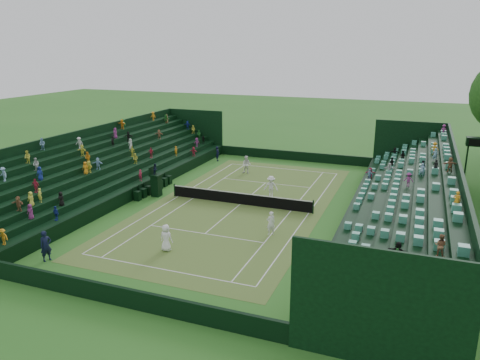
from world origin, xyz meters
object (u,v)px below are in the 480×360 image
Objects in this scene: player_near_west at (166,238)px; tennis_net at (240,198)px; player_near_east at (271,223)px; player_far_west at (247,165)px; umpire_chair at (156,182)px; player_far_east at (271,187)px.

tennis_net is at bearing -93.90° from player_near_west.
player_far_west is (-6.85, 13.82, 0.08)m from player_near_east.
tennis_net is at bearing -92.13° from player_near_east.
player_near_east is 15.42m from player_far_west.
umpire_chair is 9.43m from player_far_east.
player_near_east is at bearing -50.39° from tennis_net.
umpire_chair is at bearing -120.62° from player_far_west.
player_near_east is at bearing -79.45° from player_far_east.
player_far_east is at bearing 19.12° from umpire_chair.
player_near_east is at bearing -21.52° from umpire_chair.
umpire_chair reaches higher than tennis_net.
player_near_west is 0.93× the size of player_far_east.
player_far_east is (8.91, 3.09, -0.27)m from umpire_chair.
tennis_net is 6.40m from player_near_east.
player_near_west is (6.17, -9.15, -0.34)m from umpire_chair.
umpire_chair is at bearing -63.27° from player_near_east.
player_far_west is at bearing 64.63° from umpire_chair.
player_far_west is at bearing -105.39° from player_near_east.
player_far_east is at bearing -100.32° from player_near_west.
player_far_west reaches higher than player_near_east.
umpire_chair is at bearing -176.26° from tennis_net.
umpire_chair is 10.37m from player_far_west.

